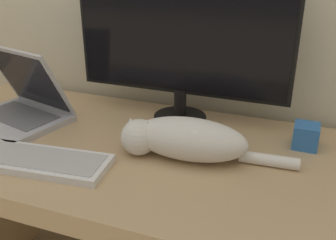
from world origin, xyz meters
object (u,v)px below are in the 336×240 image
Objects in this scene: laptop at (20,107)px; external_keyboard at (42,161)px; cat at (184,138)px; monitor at (181,43)px.

laptop is 0.94× the size of external_keyboard.
cat is at bearing 9.75° from laptop.
cat is (0.58, -0.05, 0.01)m from laptop.
external_keyboard is at bearing -156.65° from cat.
cat is (0.09, -0.22, -0.20)m from monitor.
cat is at bearing 20.67° from external_keyboard.
monitor is 1.92× the size of laptop.
monitor is at bearing 51.43° from external_keyboard.
cat is at bearing -69.09° from monitor.
monitor is 1.43× the size of cat.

